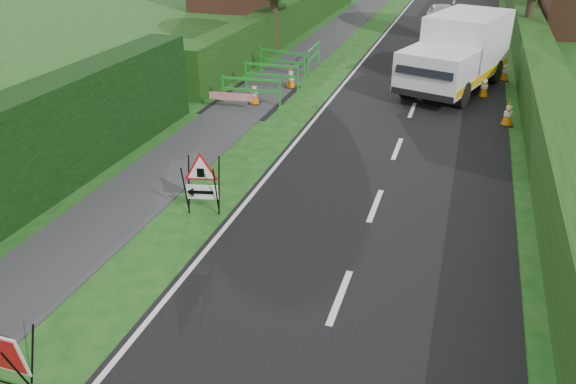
# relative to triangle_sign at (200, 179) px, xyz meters

# --- Properties ---
(ground) EXTENTS (120.00, 120.00, 0.00)m
(ground) POSITION_rel_triangle_sign_xyz_m (1.07, -2.95, -0.86)
(ground) COLOR #154714
(ground) RESTS_ON ground
(road_surface) EXTENTS (6.00, 90.00, 0.02)m
(road_surface) POSITION_rel_triangle_sign_xyz_m (3.57, 32.05, -0.86)
(road_surface) COLOR black
(road_surface) RESTS_ON ground
(footpath) EXTENTS (2.00, 90.00, 0.02)m
(footpath) POSITION_rel_triangle_sign_xyz_m (-1.93, 32.05, -0.86)
(footpath) COLOR #2D2D30
(footpath) RESTS_ON ground
(hedge_west_far) EXTENTS (1.00, 24.00, 1.80)m
(hedge_west_far) POSITION_rel_triangle_sign_xyz_m (-3.93, 19.05, -0.86)
(hedge_west_far) COLOR #14380F
(hedge_west_far) RESTS_ON ground
(hedge_east) EXTENTS (1.20, 50.00, 1.50)m
(hedge_east) POSITION_rel_triangle_sign_xyz_m (7.57, 13.05, -0.86)
(hedge_east) COLOR #14380F
(hedge_east) RESTS_ON ground
(triangle_sign) EXTENTS (1.02, 1.02, 1.24)m
(triangle_sign) POSITION_rel_triangle_sign_xyz_m (0.00, 0.00, 0.00)
(triangle_sign) COLOR black
(triangle_sign) RESTS_ON ground
(works_van) EXTENTS (3.80, 6.11, 2.61)m
(works_van) POSITION_rel_triangle_sign_xyz_m (4.72, 11.56, 0.52)
(works_van) COLOR silver
(works_van) RESTS_ON ground
(traffic_cone_0) EXTENTS (0.38, 0.38, 0.79)m
(traffic_cone_0) POSITION_rel_triangle_sign_xyz_m (6.51, 8.04, -0.47)
(traffic_cone_0) COLOR black
(traffic_cone_0) RESTS_ON ground
(traffic_cone_1) EXTENTS (0.38, 0.38, 0.79)m
(traffic_cone_1) POSITION_rel_triangle_sign_xyz_m (5.78, 10.85, -0.47)
(traffic_cone_1) COLOR black
(traffic_cone_1) RESTS_ON ground
(traffic_cone_2) EXTENTS (0.38, 0.38, 0.79)m
(traffic_cone_2) POSITION_rel_triangle_sign_xyz_m (6.51, 13.29, -0.47)
(traffic_cone_2) COLOR black
(traffic_cone_2) RESTS_ON ground
(traffic_cone_3) EXTENTS (0.38, 0.38, 0.79)m
(traffic_cone_3) POSITION_rel_triangle_sign_xyz_m (-1.67, 7.58, -0.47)
(traffic_cone_3) COLOR black
(traffic_cone_3) RESTS_ON ground
(traffic_cone_4) EXTENTS (0.38, 0.38, 0.79)m
(traffic_cone_4) POSITION_rel_triangle_sign_xyz_m (-1.08, 9.80, -0.47)
(traffic_cone_4) COLOR black
(traffic_cone_4) RESTS_ON ground
(ped_barrier_0) EXTENTS (2.08, 0.51, 1.00)m
(ped_barrier_0) POSITION_rel_triangle_sign_xyz_m (-1.70, 7.36, -0.23)
(ped_barrier_0) COLOR #1A9323
(ped_barrier_0) RESTS_ON ground
(ped_barrier_1) EXTENTS (2.07, 0.40, 1.00)m
(ped_barrier_1) POSITION_rel_triangle_sign_xyz_m (-1.66, 9.33, -0.23)
(ped_barrier_1) COLOR #1A9323
(ped_barrier_1) RESTS_ON ground
(ped_barrier_2) EXTENTS (2.09, 0.76, 1.00)m
(ped_barrier_2) POSITION_rel_triangle_sign_xyz_m (-1.95, 11.41, -0.23)
(ped_barrier_2) COLOR #1A9323
(ped_barrier_2) RESTS_ON ground
(ped_barrier_3) EXTENTS (0.44, 2.07, 1.00)m
(ped_barrier_3) POSITION_rel_triangle_sign_xyz_m (-0.97, 12.62, -0.23)
(ped_barrier_3) COLOR #1A9323
(ped_barrier_3) RESTS_ON ground
(redwhite_plank) EXTENTS (1.50, 0.18, 0.25)m
(redwhite_plank) POSITION_rel_triangle_sign_xyz_m (-2.19, 6.79, -0.86)
(redwhite_plank) COLOR red
(redwhite_plank) RESTS_ON ground
(hatchback_car) EXTENTS (2.03, 4.06, 1.33)m
(hatchback_car) POSITION_rel_triangle_sign_xyz_m (3.38, 22.93, -0.20)
(hatchback_car) COLOR silver
(hatchback_car) RESTS_ON ground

